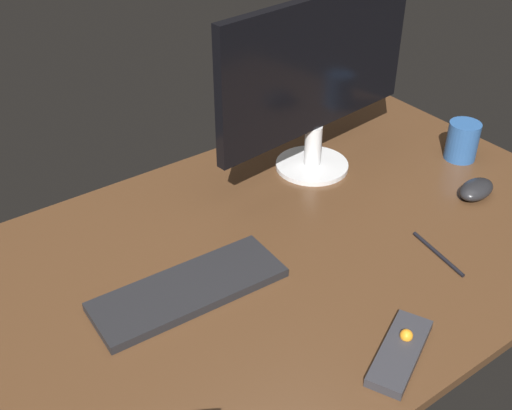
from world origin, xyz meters
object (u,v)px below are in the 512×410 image
media_remote (400,351)px  coffee_mug (462,141)px  monitor (317,75)px  computer_mouse (476,189)px  keyboard (190,291)px  pen (438,254)px

media_remote → coffee_mug: size_ratio=1.93×
coffee_mug → monitor: bearing=150.8°
monitor → coffee_mug: monitor is taller
monitor → computer_mouse: monitor is taller
keyboard → computer_mouse: 68.85cm
monitor → coffee_mug: (32.12, -17.93, -18.76)cm
keyboard → computer_mouse: computer_mouse is taller
keyboard → computer_mouse: (68.11, -10.03, 1.01)cm
monitor → computer_mouse: bearing=-61.6°
pen → coffee_mug: bearing=-46.4°
monitor → pen: (-1.66, -40.18, -23.10)cm
keyboard → media_remote: 38.33cm
media_remote → pen: size_ratio=1.23×
keyboard → media_remote: (19.94, -32.73, 0.07)cm
pen → monitor: bearing=7.8°
computer_mouse → pen: bearing=-165.1°
keyboard → media_remote: media_remote is taller
monitor → computer_mouse: 43.48cm
keyboard → coffee_mug: coffee_mug is taller
monitor → media_remote: monitor is taller
coffee_mug → pen: bearing=-146.6°
coffee_mug → pen: (-33.79, -22.25, -4.34)cm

